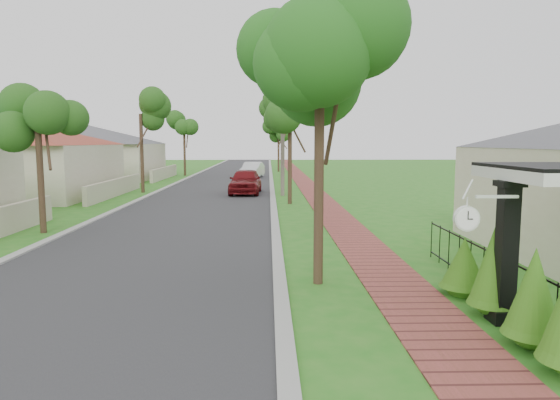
# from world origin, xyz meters

# --- Properties ---
(ground) EXTENTS (160.00, 160.00, 0.00)m
(ground) POSITION_xyz_m (0.00, 0.00, 0.00)
(ground) COLOR #26741B
(ground) RESTS_ON ground
(road) EXTENTS (7.00, 120.00, 0.02)m
(road) POSITION_xyz_m (-3.00, 20.00, 0.00)
(road) COLOR #28282B
(road) RESTS_ON ground
(kerb_right) EXTENTS (0.30, 120.00, 0.10)m
(kerb_right) POSITION_xyz_m (0.65, 20.00, 0.00)
(kerb_right) COLOR #9E9E99
(kerb_right) RESTS_ON ground
(kerb_left) EXTENTS (0.30, 120.00, 0.10)m
(kerb_left) POSITION_xyz_m (-6.65, 20.00, 0.00)
(kerb_left) COLOR #9E9E99
(kerb_left) RESTS_ON ground
(sidewalk) EXTENTS (1.50, 120.00, 0.03)m
(sidewalk) POSITION_xyz_m (3.25, 20.00, 0.00)
(sidewalk) COLOR #94403B
(sidewalk) RESTS_ON ground
(porch_post) EXTENTS (0.48, 0.48, 2.52)m
(porch_post) POSITION_xyz_m (4.55, -1.00, 1.12)
(porch_post) COLOR black
(porch_post) RESTS_ON ground
(picket_fence) EXTENTS (0.03, 8.02, 1.00)m
(picket_fence) POSITION_xyz_m (4.90, -0.00, 0.53)
(picket_fence) COLOR black
(picket_fence) RESTS_ON ground
(street_trees) EXTENTS (10.70, 37.65, 5.89)m
(street_trees) POSITION_xyz_m (-2.87, 26.84, 4.54)
(street_trees) COLOR #382619
(street_trees) RESTS_ON ground
(hedge_row) EXTENTS (0.86, 4.55, 1.96)m
(hedge_row) POSITION_xyz_m (4.45, -1.42, 0.77)
(hedge_row) COLOR #2A6414
(hedge_row) RESTS_ON ground
(far_house_red) EXTENTS (15.56, 15.56, 4.60)m
(far_house_red) POSITION_xyz_m (-14.97, 20.00, 2.34)
(far_house_red) COLOR beige
(far_house_red) RESTS_ON ground
(far_house_grey) EXTENTS (15.56, 15.56, 4.60)m
(far_house_grey) POSITION_xyz_m (-14.97, 34.00, 2.34)
(far_house_grey) COLOR beige
(far_house_grey) RESTS_ON ground
(parked_car_red) EXTENTS (2.00, 4.59, 1.54)m
(parked_car_red) POSITION_xyz_m (-1.00, 21.05, 0.77)
(parked_car_red) COLOR maroon
(parked_car_red) RESTS_ON ground
(parked_car_white) EXTENTS (2.16, 4.38, 1.38)m
(parked_car_white) POSITION_xyz_m (-1.00, 34.61, 0.69)
(parked_car_white) COLOR white
(parked_car_white) RESTS_ON ground
(near_tree) EXTENTS (2.28, 2.28, 5.86)m
(near_tree) POSITION_xyz_m (1.51, 1.50, 4.67)
(near_tree) COLOR #382619
(near_tree) RESTS_ON ground
(utility_pole) EXTENTS (1.20, 0.24, 7.66)m
(utility_pole) POSITION_xyz_m (1.24, 20.00, 3.89)
(utility_pole) COLOR #75655B
(utility_pole) RESTS_ON ground
(station_clock) EXTENTS (1.05, 0.13, 0.60)m
(station_clock) POSITION_xyz_m (3.70, -1.40, 1.95)
(station_clock) COLOR white
(station_clock) RESTS_ON ground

